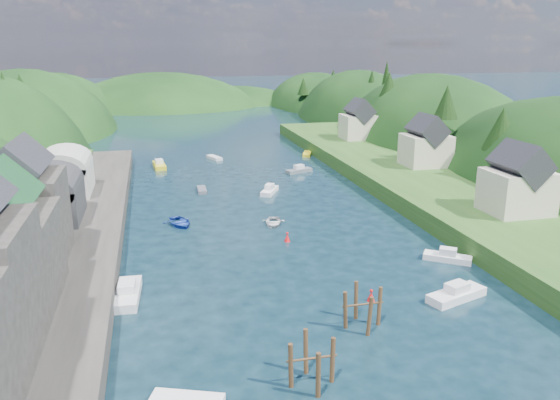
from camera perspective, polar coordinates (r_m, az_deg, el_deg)
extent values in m
plane|color=black|center=(85.33, -3.40, 1.38)|extent=(600.00, 600.00, 0.00)
ellipsoid|color=black|center=(155.46, -24.56, 3.44)|extent=(44.00, 75.56, 48.19)
ellipsoid|color=black|center=(195.93, -22.40, 6.49)|extent=(44.00, 75.56, 39.00)
ellipsoid|color=black|center=(125.29, 15.27, 1.62)|extent=(36.00, 75.56, 48.00)
ellipsoid|color=black|center=(163.27, 8.16, 5.51)|extent=(36.00, 75.56, 44.49)
ellipsoid|color=black|center=(202.20, 3.84, 8.07)|extent=(36.00, 75.56, 36.00)
ellipsoid|color=black|center=(203.87, -12.09, 6.76)|extent=(80.00, 60.00, 44.00)
ellipsoid|color=black|center=(216.40, -4.66, 7.04)|extent=(70.00, 56.00, 36.00)
cone|color=black|center=(109.04, -26.86, 9.96)|extent=(4.34, 4.34, 7.25)
cone|color=black|center=(114.98, -25.54, 7.92)|extent=(5.28, 5.28, 5.12)
cone|color=black|center=(130.37, -25.47, 10.41)|extent=(4.77, 4.77, 6.38)
cone|color=black|center=(137.40, -22.94, 9.50)|extent=(4.07, 4.07, 5.78)
cone|color=black|center=(150.71, -23.05, 10.38)|extent=(4.56, 4.56, 8.60)
cone|color=black|center=(158.32, -23.39, 9.79)|extent=(4.75, 4.75, 5.11)
cone|color=black|center=(169.04, -22.52, 10.57)|extent=(4.27, 4.27, 7.26)
cone|color=black|center=(85.50, 22.17, 6.92)|extent=(5.29, 5.29, 6.20)
cone|color=black|center=(95.81, 17.01, 9.80)|extent=(4.07, 4.07, 5.60)
cone|color=black|center=(104.76, 17.48, 7.79)|extent=(3.40, 3.40, 5.16)
cone|color=black|center=(119.46, 14.74, 10.49)|extent=(4.94, 4.94, 8.13)
cone|color=black|center=(120.80, 11.31, 11.40)|extent=(5.25, 5.25, 6.79)
cone|color=black|center=(136.08, 11.04, 12.19)|extent=(3.36, 3.36, 9.34)
cone|color=black|center=(146.12, 9.54, 11.70)|extent=(4.57, 4.57, 7.86)
cone|color=black|center=(162.91, 6.34, 11.50)|extent=(3.59, 3.59, 6.06)
cone|color=black|center=(168.42, 5.58, 12.47)|extent=(4.14, 4.14, 5.48)
cone|color=black|center=(179.22, 2.44, 11.79)|extent=(3.83, 3.83, 5.46)
cube|color=#2D2B28|center=(56.21, -22.67, -6.69)|extent=(12.00, 110.00, 2.00)
cube|color=#2D2B28|center=(47.76, -27.05, -5.41)|extent=(8.00, 9.00, 7.00)
cube|color=#2D2B28|center=(55.92, -25.08, -1.64)|extent=(7.00, 8.00, 8.00)
cube|color=black|center=(54.77, -25.67, 3.19)|extent=(5.15, 8.32, 5.15)
cube|color=#2D2D30|center=(67.78, -22.97, -0.26)|extent=(7.00, 9.00, 4.00)
cylinder|color=#2D2D30|center=(67.29, -23.16, 1.37)|extent=(7.00, 9.00, 7.00)
cube|color=#B2B2A8|center=(79.27, -21.64, 2.10)|extent=(7.00, 9.00, 4.00)
cylinder|color=#B2B2A8|center=(78.85, -21.79, 3.51)|extent=(7.00, 9.00, 7.00)
cube|color=#234719|center=(83.85, 14.91, 1.44)|extent=(16.00, 120.00, 2.40)
cube|color=beige|center=(69.35, 23.50, 0.80)|extent=(7.00, 6.00, 5.00)
cube|color=black|center=(68.63, 23.81, 3.49)|extent=(5.15, 6.24, 5.15)
cube|color=beige|center=(91.81, 14.97, 5.04)|extent=(7.00, 6.00, 5.00)
cube|color=black|center=(91.27, 15.12, 7.10)|extent=(5.15, 6.24, 5.15)
cube|color=beige|center=(115.58, 8.25, 7.58)|extent=(7.00, 6.00, 5.00)
cube|color=black|center=(115.15, 8.31, 9.23)|extent=(5.15, 6.24, 5.15)
cylinder|color=#382314|center=(37.43, 5.49, -16.69)|extent=(0.32, 0.32, 3.85)
cylinder|color=#382314|center=(38.20, 2.72, -15.90)|extent=(0.32, 0.32, 3.85)
cylinder|color=#382314|center=(36.74, 1.14, -17.31)|extent=(0.32, 0.32, 3.85)
cylinder|color=#382314|center=(35.95, 4.01, -18.19)|extent=(0.32, 0.32, 3.85)
cylinder|color=#382314|center=(36.73, 3.36, -16.19)|extent=(3.37, 0.16, 0.16)
cylinder|color=#382314|center=(44.62, 10.32, -11.20)|extent=(0.32, 0.32, 3.79)
cylinder|color=#382314|center=(45.28, 7.94, -10.67)|extent=(0.32, 0.32, 3.79)
cylinder|color=#382314|center=(43.65, 6.85, -11.70)|extent=(0.32, 0.32, 3.79)
cylinder|color=#382314|center=(42.97, 9.31, -12.28)|extent=(0.32, 0.32, 3.79)
cylinder|color=#382314|center=(43.83, 8.64, -10.73)|extent=(3.38, 0.16, 0.16)
cone|color=red|center=(48.64, 9.49, -9.88)|extent=(0.70, 0.70, 0.90)
sphere|color=red|center=(48.42, 9.52, -9.35)|extent=(0.30, 0.30, 0.30)
cone|color=red|center=(61.70, 0.76, -3.95)|extent=(0.70, 0.70, 0.90)
sphere|color=red|center=(61.53, 0.76, -3.51)|extent=(0.30, 0.30, 0.30)
cube|color=yellow|center=(109.86, 2.87, 4.85)|extent=(2.95, 4.63, 0.62)
imported|color=navy|center=(68.32, -10.42, -2.31)|extent=(4.59, 5.52, 0.99)
cube|color=white|center=(58.99, 17.10, -5.81)|extent=(4.80, 4.08, 0.67)
cube|color=silver|center=(58.73, 17.16, -5.15)|extent=(2.00, 1.87, 0.70)
cube|color=silver|center=(50.77, 17.95, -9.44)|extent=(6.00, 3.61, 0.80)
cube|color=silver|center=(50.44, 18.03, -8.63)|extent=(2.31, 1.89, 0.70)
cube|color=silver|center=(106.68, -6.88, 4.41)|extent=(2.81, 4.47, 0.59)
cube|color=#596065|center=(94.77, 1.98, 3.07)|extent=(5.01, 3.12, 0.67)
cube|color=silver|center=(94.61, 1.98, 3.49)|extent=(1.94, 1.61, 0.70)
cube|color=gold|center=(100.90, -12.49, 3.53)|extent=(2.39, 5.86, 0.80)
cube|color=silver|center=(100.74, -12.52, 3.97)|extent=(1.49, 2.11, 0.70)
cube|color=#4F535A|center=(83.32, -8.16, 1.05)|extent=(1.36, 3.85, 0.54)
imported|color=silver|center=(67.42, -0.72, -2.35)|extent=(3.75, 4.60, 0.84)
cube|color=white|center=(81.58, -1.10, 0.94)|extent=(3.63, 4.99, 0.67)
cube|color=silver|center=(81.40, -1.10, 1.43)|extent=(1.76, 2.00, 0.70)
cube|color=silver|center=(50.28, -15.62, -9.46)|extent=(2.41, 6.22, 0.85)
cube|color=silver|center=(49.94, -15.69, -8.61)|extent=(1.55, 2.22, 0.70)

